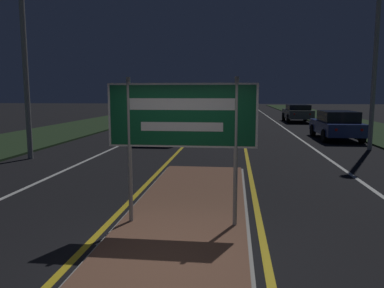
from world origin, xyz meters
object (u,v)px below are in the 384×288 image
at_px(streetlight_right_near, 378,12).
at_px(car_receding_0, 336,125).
at_px(car_approaching_2, 169,109).
at_px(highway_sign, 182,121).
at_px(car_approaching_0, 165,126).
at_px(car_approaching_1, 149,113).
at_px(car_receding_1, 297,113).

relative_size(streetlight_right_near, car_receding_0, 2.01).
distance_m(streetlight_right_near, car_approaching_2, 25.40).
distance_m(highway_sign, car_approaching_2, 32.14).
bearing_deg(car_approaching_0, highway_sign, -77.95).
height_order(car_receding_0, car_approaching_2, car_receding_0).
distance_m(car_approaching_0, car_approaching_1, 12.05).
bearing_deg(car_receding_0, car_approaching_1, 139.63).
height_order(car_receding_1, car_approaching_0, car_receding_1).
bearing_deg(car_receding_0, streetlight_right_near, -82.42).
distance_m(highway_sign, streetlight_right_near, 12.28).
height_order(car_approaching_0, car_approaching_1, car_approaching_1).
bearing_deg(car_approaching_1, car_approaching_0, -73.51).
xyz_separation_m(car_receding_0, car_approaching_1, (-11.90, 10.12, 0.02)).
bearing_deg(car_approaching_2, car_approaching_1, -91.00).
xyz_separation_m(streetlight_right_near, car_receding_0, (-0.46, 3.44, -4.70)).
xyz_separation_m(car_receding_0, car_receding_1, (-0.04, 11.62, 0.02)).
bearing_deg(highway_sign, car_receding_0, 65.83).
bearing_deg(car_approaching_1, highway_sign, -75.74).
relative_size(car_receding_0, car_approaching_1, 1.07).
xyz_separation_m(car_receding_1, car_approaching_0, (-8.44, -13.06, -0.03)).
bearing_deg(car_approaching_0, car_receding_1, 57.12).
bearing_deg(car_receding_1, car_approaching_0, -122.88).
relative_size(streetlight_right_near, car_receding_1, 1.93).
distance_m(car_approaching_1, car_approaching_2, 8.21).
xyz_separation_m(highway_sign, car_receding_0, (5.96, 13.27, -1.10)).
xyz_separation_m(streetlight_right_near, car_approaching_1, (-12.36, 13.56, -4.68)).
height_order(car_receding_0, car_approaching_1, car_receding_0).
bearing_deg(car_receding_0, car_receding_1, 90.21).
xyz_separation_m(car_approaching_1, car_approaching_2, (0.14, 8.21, -0.02)).
relative_size(streetlight_right_near, car_approaching_0, 2.06).
relative_size(car_approaching_0, car_approaching_1, 1.04).
bearing_deg(highway_sign, streetlight_right_near, 56.88).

